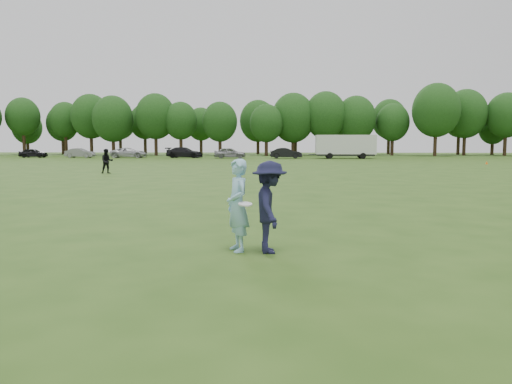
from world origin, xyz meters
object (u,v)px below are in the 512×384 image
(car_c, at_px, (129,153))
(cargo_trailer, at_px, (345,145))
(car_d, at_px, (184,153))
(field_cone, at_px, (487,163))
(player_far_a, at_px, (107,161))
(car_f, at_px, (286,153))
(defender, at_px, (270,207))
(car_b, at_px, (80,153))
(car_a, at_px, (33,153))
(player_far_d, at_px, (328,153))
(car_e, at_px, (230,153))
(thrower, at_px, (238,205))

(car_c, bearing_deg, cargo_trailer, -96.72)
(car_d, relative_size, field_cone, 17.38)
(player_far_a, height_order, car_f, player_far_a)
(field_cone, bearing_deg, defender, -116.66)
(car_b, height_order, cargo_trailer, cargo_trailer)
(car_f, height_order, cargo_trailer, cargo_trailer)
(car_a, relative_size, car_b, 0.95)
(defender, xyz_separation_m, car_f, (0.84, 58.78, -0.19))
(player_far_a, distance_m, player_far_d, 39.08)
(car_d, distance_m, car_e, 6.90)
(defender, bearing_deg, car_f, -7.80)
(player_far_d, xyz_separation_m, car_d, (-20.17, 1.72, -0.01))
(car_a, height_order, car_b, car_b)
(cargo_trailer, bearing_deg, car_c, 177.03)
(car_e, height_order, cargo_trailer, cargo_trailer)
(player_far_d, distance_m, car_e, 13.50)
(car_b, distance_m, car_f, 29.40)
(defender, xyz_separation_m, car_b, (-28.53, 60.23, -0.23))
(player_far_d, height_order, car_b, player_far_d)
(defender, xyz_separation_m, car_d, (-13.58, 60.78, -0.15))
(defender, bearing_deg, car_d, 5.61)
(car_c, height_order, car_e, car_e)
(car_d, bearing_deg, car_a, 97.26)
(car_f, bearing_deg, car_d, 80.35)
(thrower, relative_size, field_cone, 6.17)
(cargo_trailer, bearing_deg, player_far_d, 174.66)
(player_far_a, xyz_separation_m, car_e, (5.11, 34.31, -0.12))
(cargo_trailer, bearing_deg, car_a, 177.59)
(car_e, bearing_deg, field_cone, -126.67)
(car_a, distance_m, car_b, 7.12)
(car_c, xyz_separation_m, cargo_trailer, (30.37, -1.58, 1.06))
(player_far_d, bearing_deg, car_b, -171.77)
(thrower, relative_size, car_f, 0.42)
(car_a, xyz_separation_m, car_f, (36.47, -1.94, 0.06))
(defender, distance_m, car_e, 59.41)
(player_far_a, distance_m, car_c, 36.95)
(thrower, relative_size, defender, 1.02)
(car_a, relative_size, car_e, 0.89)
(thrower, xyz_separation_m, player_far_d, (7.23, 58.96, -0.16))
(player_far_d, bearing_deg, car_f, -167.00)
(thrower, distance_m, car_e, 59.23)
(defender, distance_m, car_b, 66.65)
(player_far_a, xyz_separation_m, player_far_d, (18.61, 34.36, -0.10))
(player_far_a, bearing_deg, car_d, 67.46)
(thrower, height_order, field_cone, thrower)
(defender, xyz_separation_m, player_far_d, (6.59, 59.07, -0.15))
(player_far_d, relative_size, car_e, 0.35)
(player_far_a, relative_size, car_a, 0.44)
(car_a, bearing_deg, car_e, -94.49)
(car_a, distance_m, car_d, 22.05)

